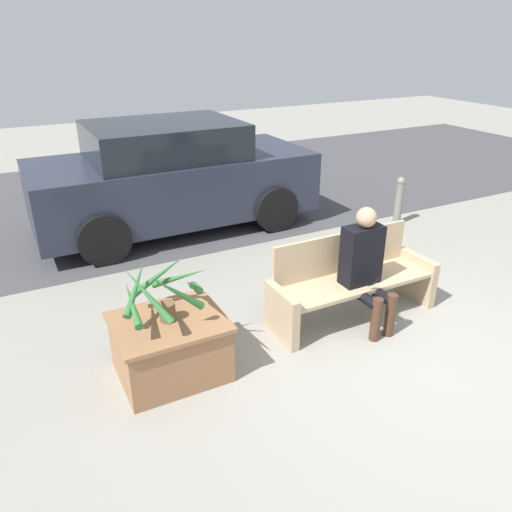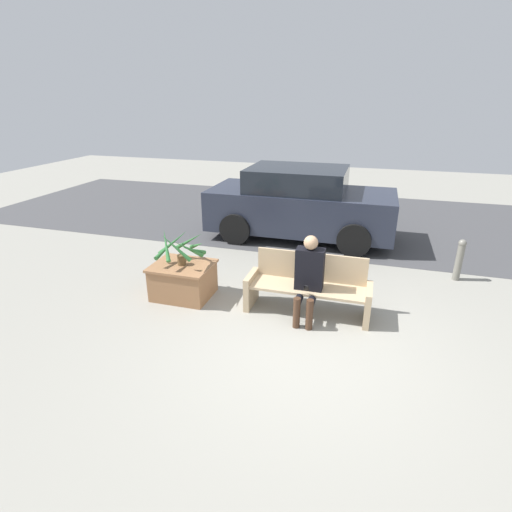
# 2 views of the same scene
# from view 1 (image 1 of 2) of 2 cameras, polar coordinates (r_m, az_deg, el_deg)

# --- Properties ---
(ground_plane) EXTENTS (30.00, 30.00, 0.00)m
(ground_plane) POSITION_cam_1_polar(r_m,az_deg,el_deg) (5.13, 18.45, -11.05)
(ground_plane) COLOR gray
(road_surface) EXTENTS (20.00, 6.00, 0.01)m
(road_surface) POSITION_cam_1_polar(r_m,az_deg,el_deg) (9.94, -7.43, 7.59)
(road_surface) COLOR #424244
(road_surface) RESTS_ON ground_plane
(bench) EXTENTS (1.88, 0.56, 0.89)m
(bench) POSITION_cam_1_polar(r_m,az_deg,el_deg) (5.46, 10.77, -2.75)
(bench) COLOR tan
(bench) RESTS_ON ground_plane
(person_seated) EXTENTS (0.41, 0.58, 1.28)m
(person_seated) POSITION_cam_1_polar(r_m,az_deg,el_deg) (5.22, 12.42, -0.81)
(person_seated) COLOR black
(person_seated) RESTS_ON ground_plane
(planter_box) EXTENTS (0.97, 0.80, 0.57)m
(planter_box) POSITION_cam_1_polar(r_m,az_deg,el_deg) (4.59, -9.76, -10.04)
(planter_box) COLOR #936642
(planter_box) RESTS_ON ground_plane
(potted_plant) EXTENTS (0.82, 0.78, 0.60)m
(potted_plant) POSITION_cam_1_polar(r_m,az_deg,el_deg) (4.31, -10.28, -3.91)
(potted_plant) COLOR brown
(potted_plant) RESTS_ON planter_box
(parked_car) EXTENTS (4.19, 1.98, 1.63)m
(parked_car) POSITION_cam_1_polar(r_m,az_deg,el_deg) (7.82, -9.55, 8.90)
(parked_car) COLOR #232838
(parked_car) RESTS_ON ground_plane
(bollard_post) EXTENTS (0.14, 0.14, 0.77)m
(bollard_post) POSITION_cam_1_polar(r_m,az_deg,el_deg) (8.27, 16.03, 6.24)
(bollard_post) COLOR slate
(bollard_post) RESTS_ON ground_plane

